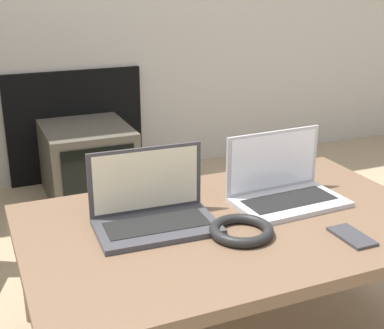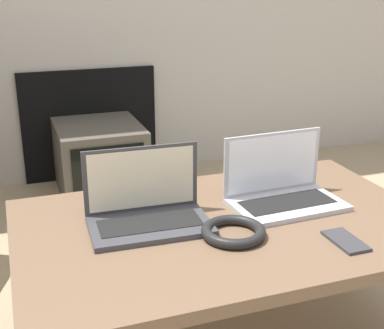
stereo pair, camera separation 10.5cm
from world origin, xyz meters
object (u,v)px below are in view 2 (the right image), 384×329
object	(u,v)px
laptop_right	(282,189)
phone	(346,241)
laptop_left	(147,208)
headphones	(233,231)
tv	(100,159)

from	to	relation	value
laptop_right	phone	distance (m)	0.30
laptop_left	phone	size ratio (longest dim) A/B	2.58
headphones	laptop_right	bearing A→B (deg)	34.60
laptop_left	laptop_right	world-z (taller)	same
laptop_left	headphones	bearing A→B (deg)	-36.48
laptop_left	phone	world-z (taller)	laptop_left
laptop_right	tv	distance (m)	1.36
phone	laptop_left	bearing A→B (deg)	147.81
headphones	tv	world-z (taller)	headphones
laptop_right	phone	size ratio (longest dim) A/B	2.58
phone	tv	xyz separation A→B (m)	(-0.39, 1.58, -0.23)
tv	laptop_left	bearing A→B (deg)	-93.68
phone	tv	size ratio (longest dim) A/B	0.27
laptop_left	tv	xyz separation A→B (m)	(0.08, 1.28, -0.27)
laptop_left	tv	world-z (taller)	laptop_left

